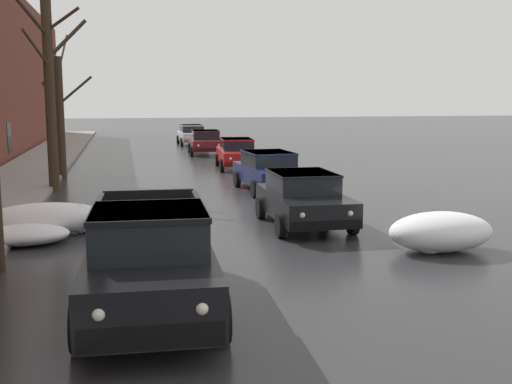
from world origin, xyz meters
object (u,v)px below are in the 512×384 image
Objects in this scene: pickup_truck_black_approaching_near_lane at (150,257)px; sedan_maroon_queued_behind_truck at (206,142)px; sedan_red_parked_far_down_block at (237,153)px; bare_tree_mid_block at (50,87)px; sedan_darkblue_parked_kerbside_mid at (269,170)px; sedan_black_parked_kerbside_close at (303,198)px; bare_tree_far_down_block at (60,113)px; sedan_white_at_far_intersection at (192,134)px.

pickup_truck_black_approaching_near_lane is 27.48m from sedan_maroon_queued_behind_truck.
bare_tree_mid_block is at bearing -144.55° from sedan_red_parked_far_down_block.
pickup_truck_black_approaching_near_lane is 1.22× the size of sedan_darkblue_parked_kerbside_mid.
sedan_black_parked_kerbside_close and sedan_maroon_queued_behind_truck have the same top height.
sedan_black_parked_kerbside_close is at bearing -90.59° from sedan_maroon_queued_behind_truck.
sedan_darkblue_parked_kerbside_mid is at bearing -88.72° from sedan_maroon_queued_behind_truck.
bare_tree_far_down_block reaches higher than sedan_white_at_far_intersection.
bare_tree_far_down_block is at bearing 145.18° from sedan_darkblue_parked_kerbside_mid.
sedan_red_parked_far_down_block is at bearing 88.91° from sedan_darkblue_parked_kerbside_mid.
pickup_truck_black_approaching_near_lane is 7.24m from sedan_black_parked_kerbside_close.
pickup_truck_black_approaching_near_lane is at bearing -104.27° from sedan_red_parked_far_down_block.
sedan_white_at_far_intersection is (4.47, 34.69, -0.13)m from pickup_truck_black_approaching_near_lane.
sedan_red_parked_far_down_block and sedan_maroon_queued_behind_truck have the same top height.
sedan_black_parked_kerbside_close is (4.24, 5.86, -0.13)m from pickup_truck_black_approaching_near_lane.
sedan_maroon_queued_behind_truck is at bearing -90.07° from sedan_white_at_far_intersection.
sedan_red_parked_far_down_block is at bearing -88.25° from sedan_white_at_far_intersection.
sedan_maroon_queued_behind_truck is at bearing 61.14° from bare_tree_mid_block.
sedan_red_parked_far_down_block and sedan_white_at_far_intersection have the same top height.
sedan_white_at_far_intersection is at bearing 90.83° from sedan_darkblue_parked_kerbside_mid.
sedan_darkblue_parked_kerbside_mid is 1.02× the size of sedan_white_at_far_intersection.
sedan_darkblue_parked_kerbside_mid is at bearing -91.09° from sedan_red_parked_far_down_block.
sedan_black_parked_kerbside_close is at bearing -58.39° from bare_tree_far_down_block.
sedan_white_at_far_intersection is at bearing 66.99° from bare_tree_far_down_block.
bare_tree_far_down_block is 8.29m from sedan_red_parked_far_down_block.
sedan_black_parked_kerbside_close is at bearing -95.10° from sedan_darkblue_parked_kerbside_mid.
sedan_darkblue_parked_kerbside_mid is 15.03m from sedan_maroon_queued_behind_truck.
pickup_truck_black_approaching_near_lane reaches higher than sedan_black_parked_kerbside_close.
pickup_truck_black_approaching_near_lane is (2.87, -17.41, -1.84)m from bare_tree_far_down_block.
bare_tree_far_down_block is at bearing -165.76° from sedan_red_parked_far_down_block.
sedan_darkblue_parked_kerbside_mid and sedan_maroon_queued_behind_truck have the same top height.
bare_tree_mid_block is 22.29m from sedan_white_at_far_intersection.
sedan_red_parked_far_down_block is at bearing 75.73° from pickup_truck_black_approaching_near_lane.
sedan_white_at_far_intersection is at bearing 70.65° from bare_tree_mid_block.
bare_tree_mid_block is 1.59× the size of sedan_red_parked_far_down_block.
sedan_red_parked_far_down_block is at bearing -86.47° from sedan_maroon_queued_behind_truck.
sedan_maroon_queued_behind_truck is (-0.34, 15.03, -0.00)m from sedan_darkblue_parked_kerbside_mid.
pickup_truck_black_approaching_near_lane is at bearing -111.64° from sedan_darkblue_parked_kerbside_mid.
bare_tree_far_down_block is at bearing 99.36° from pickup_truck_black_approaching_near_lane.
sedan_darkblue_parked_kerbside_mid is (4.79, 12.08, -0.13)m from pickup_truck_black_approaching_near_lane.
sedan_darkblue_parked_kerbside_mid is 0.98× the size of sedan_red_parked_far_down_block.
pickup_truck_black_approaching_near_lane reaches higher than sedan_maroon_queued_behind_truck.
pickup_truck_black_approaching_near_lane is at bearing -125.86° from sedan_black_parked_kerbside_close.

